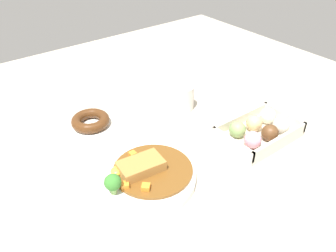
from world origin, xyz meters
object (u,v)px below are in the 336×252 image
Objects in this scene: coffee_mug at (183,98)px; chocolate_ring_donut at (91,121)px; donut_box at (260,131)px; curry_plate at (139,175)px.

chocolate_ring_donut is at bearing 161.99° from coffee_mug.
chocolate_ring_donut is at bearing 135.07° from donut_box.
coffee_mug is at bearing -18.01° from chocolate_ring_donut.
chocolate_ring_donut is (-0.33, 0.33, -0.01)m from donut_box.
chocolate_ring_donut is 0.28m from coffee_mug.
coffee_mug is at bearing 32.85° from curry_plate.
curry_plate reaches higher than donut_box.
donut_box reaches higher than chocolate_ring_donut.
donut_box is 0.25m from coffee_mug.
chocolate_ring_donut is at bearing 86.65° from curry_plate.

